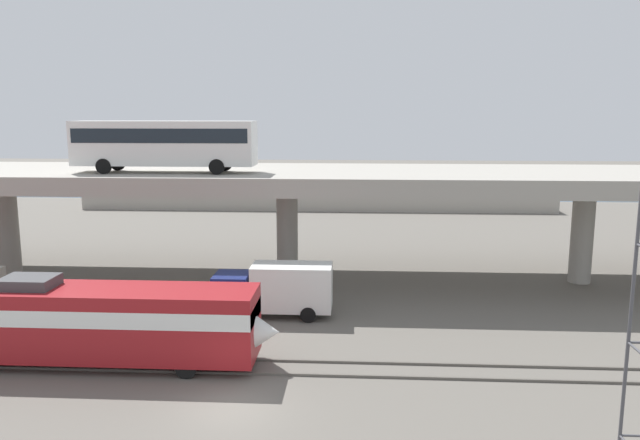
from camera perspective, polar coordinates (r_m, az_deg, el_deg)
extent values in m
plane|color=#605B54|center=(26.29, -8.00, -16.66)|extent=(260.00, 260.00, 0.00)
cube|color=#59544C|center=(29.13, -6.73, -13.75)|extent=(110.00, 0.12, 0.12)
cube|color=#59544C|center=(30.55, -6.20, -12.59)|extent=(110.00, 0.12, 0.12)
cube|color=maroon|center=(31.27, -20.42, -8.69)|extent=(15.75, 3.00, 3.20)
cube|color=white|center=(31.09, -20.49, -7.69)|extent=(15.75, 3.04, 0.77)
cone|color=white|center=(29.16, -5.85, -10.11)|extent=(2.15, 2.85, 2.85)
cube|color=black|center=(29.07, -9.05, -7.72)|extent=(2.15, 2.70, 1.02)
cube|color=#3F3F42|center=(31.92, -25.05, -5.17)|extent=(2.40, 1.80, 0.50)
cylinder|color=black|center=(31.43, -10.83, -11.23)|extent=(0.96, 0.18, 0.96)
cylinder|color=black|center=(29.01, -12.16, -13.12)|extent=(0.96, 0.18, 0.96)
cylinder|color=black|center=(35.10, -26.85, -9.88)|extent=(0.96, 0.18, 0.96)
cube|color=#9E998E|center=(43.55, -3.06, 3.80)|extent=(96.00, 11.73, 1.20)
cylinder|color=#9E998E|center=(50.62, -26.62, -0.79)|extent=(1.50, 1.50, 6.50)
cylinder|color=#9E998E|center=(44.13, -3.01, -1.18)|extent=(1.50, 1.50, 6.50)
cylinder|color=#9E998E|center=(46.52, 22.83, -1.37)|extent=(1.50, 1.50, 6.50)
cube|color=silver|center=(42.76, -14.02, 6.84)|extent=(12.00, 2.55, 2.90)
cube|color=black|center=(42.74, -14.05, 7.54)|extent=(11.52, 2.59, 0.93)
cube|color=black|center=(44.88, -21.36, 7.03)|extent=(0.08, 2.30, 1.74)
cylinder|color=black|center=(42.99, -19.17, 4.66)|extent=(1.00, 0.26, 1.00)
cylinder|color=black|center=(45.23, -18.00, 4.96)|extent=(1.00, 0.26, 1.00)
cylinder|color=black|center=(40.73, -9.42, 4.81)|extent=(1.00, 0.26, 1.00)
cylinder|color=black|center=(43.08, -8.71, 5.10)|extent=(1.00, 0.26, 1.00)
cube|color=navy|center=(36.78, -8.04, -6.42)|extent=(2.00, 2.30, 2.00)
cube|color=silver|center=(36.18, -2.58, -6.12)|extent=(4.60, 2.30, 2.60)
cylinder|color=black|center=(36.00, -7.88, -8.45)|extent=(0.88, 0.28, 0.88)
cylinder|color=black|center=(38.04, -7.24, -7.42)|extent=(0.88, 0.28, 0.88)
cylinder|color=black|center=(35.44, -1.10, -8.66)|extent=(0.88, 0.28, 0.88)
cylinder|color=black|center=(37.51, -0.84, -7.60)|extent=(0.88, 0.28, 0.88)
cylinder|color=#47474C|center=(19.28, 26.34, -10.00)|extent=(0.10, 0.10, 10.98)
cube|color=#9E998E|center=(78.93, -0.17, 1.98)|extent=(56.61, 10.73, 1.71)
cube|color=silver|center=(78.09, 12.78, 2.78)|extent=(4.61, 1.81, 0.70)
cube|color=#1E232B|center=(77.98, 12.62, 3.21)|extent=(2.03, 1.59, 0.48)
cylinder|color=black|center=(79.22, 13.69, 2.59)|extent=(0.64, 0.20, 0.64)
cylinder|color=black|center=(77.54, 13.91, 2.43)|extent=(0.64, 0.20, 0.64)
cylinder|color=black|center=(78.76, 11.64, 2.62)|extent=(0.64, 0.20, 0.64)
cylinder|color=black|center=(77.07, 11.82, 2.46)|extent=(0.64, 0.20, 0.64)
cube|color=#0C4C26|center=(77.77, 4.77, 2.96)|extent=(4.02, 1.81, 0.70)
cube|color=#1E232B|center=(77.70, 4.62, 3.40)|extent=(1.77, 1.59, 0.48)
cylinder|color=black|center=(78.70, 5.66, 2.77)|extent=(0.64, 0.20, 0.64)
cylinder|color=black|center=(77.00, 5.70, 2.62)|extent=(0.64, 0.20, 0.64)
cylinder|color=black|center=(78.64, 3.84, 2.79)|extent=(0.64, 0.20, 0.64)
cylinder|color=black|center=(76.94, 3.85, 2.64)|extent=(0.64, 0.20, 0.64)
cube|color=black|center=(81.79, -13.92, 3.05)|extent=(4.41, 1.83, 0.70)
cube|color=#1E232B|center=(81.66, -13.79, 3.46)|extent=(1.94, 1.61, 0.48)
cylinder|color=black|center=(81.43, -15.01, 2.72)|extent=(0.64, 0.20, 0.64)
cylinder|color=black|center=(83.07, -14.64, 2.87)|extent=(0.64, 0.20, 0.64)
cylinder|color=black|center=(80.61, -13.17, 2.73)|extent=(0.64, 0.20, 0.64)
cylinder|color=black|center=(82.26, -12.82, 2.88)|extent=(0.64, 0.20, 0.64)
cube|color=silver|center=(76.82, 0.19, 2.91)|extent=(4.24, 1.74, 0.70)
cube|color=#1E232B|center=(76.76, 0.04, 3.35)|extent=(1.86, 1.53, 0.48)
cylinder|color=black|center=(77.62, 1.20, 2.72)|extent=(0.64, 0.20, 0.64)
cylinder|color=black|center=(75.98, 1.15, 2.57)|extent=(0.64, 0.20, 0.64)
cylinder|color=black|center=(77.76, -0.74, 2.74)|extent=(0.64, 0.20, 0.64)
cylinder|color=black|center=(76.13, -0.83, 2.58)|extent=(0.64, 0.20, 0.64)
cube|color=navy|center=(78.10, -9.66, 2.89)|extent=(4.29, 1.87, 0.70)
cube|color=#1E232B|center=(77.99, -9.52, 3.32)|extent=(1.89, 1.64, 0.48)
cylinder|color=black|center=(77.60, -10.76, 2.55)|extent=(0.64, 0.20, 0.64)
cylinder|color=black|center=(79.31, -10.45, 2.71)|extent=(0.64, 0.20, 0.64)
cylinder|color=black|center=(77.00, -8.84, 2.55)|extent=(0.64, 0.20, 0.64)
cylinder|color=black|center=(78.72, -8.57, 2.71)|extent=(0.64, 0.20, 0.64)
cube|color=#2D5170|center=(101.83, 0.64, 3.29)|extent=(140.00, 36.00, 0.01)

